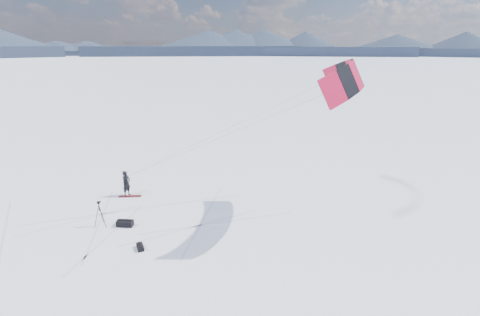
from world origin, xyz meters
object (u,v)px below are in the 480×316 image
Objects in this scene: snowkiter at (128,195)px; gear_bag_a at (125,223)px; tripod at (100,210)px; gear_bag_b at (140,247)px; snowboard at (130,196)px.

snowkiter reaches higher than gear_bag_a.
tripod reaches higher than gear_bag_b.
gear_bag_b is (5.40, -4.20, 0.10)m from snowboard.
snowkiter is 7.09m from gear_bag_b.
gear_bag_a is at bearing 27.20° from tripod.
gear_bag_a is at bearing -138.86° from snowkiter.
snowboard is at bearing 176.02° from gear_bag_b.
gear_bag_b is at bearing -12.33° from tripod.
snowkiter is at bearing 114.39° from tripod.
snowboard is at bearing 108.16° from gear_bag_a.
tripod reaches higher than snowboard.
tripod reaches higher than snowkiter.
snowkiter is 4.37m from gear_bag_a.
tripod is 2.26× the size of gear_bag_b.
tripod is at bearing -154.35° from gear_bag_b.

